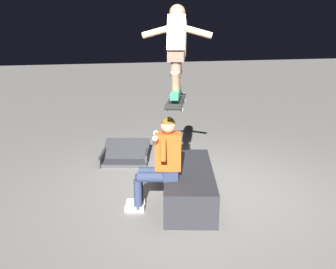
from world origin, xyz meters
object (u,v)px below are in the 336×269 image
(person_sitting_on_ledge, at_px, (160,159))
(skater_airborne, at_px, (177,46))
(ledge_box_main, at_px, (188,184))
(kicker_ramp, at_px, (126,156))
(skateboard, at_px, (176,102))

(person_sitting_on_ledge, distance_m, skater_airborne, 1.48)
(ledge_box_main, distance_m, kicker_ramp, 2.02)
(kicker_ramp, bearing_deg, skater_airborne, -167.65)
(person_sitting_on_ledge, xyz_separation_m, skater_airborne, (0.05, -0.23, 1.46))
(ledge_box_main, bearing_deg, skater_airborne, 125.21)
(person_sitting_on_ledge, relative_size, skater_airborne, 1.15)
(kicker_ramp, bearing_deg, skateboard, -168.42)
(skateboard, xyz_separation_m, skater_airborne, (0.05, -0.02, 0.69))
(ledge_box_main, bearing_deg, kicker_ramp, 19.66)
(ledge_box_main, relative_size, person_sitting_on_ledge, 1.40)
(skateboard, height_order, skater_airborne, skater_airborne)
(ledge_box_main, distance_m, skater_airborne, 1.96)
(skateboard, relative_size, skater_airborne, 0.92)
(skateboard, distance_m, skater_airborne, 0.69)
(ledge_box_main, relative_size, skateboard, 1.75)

